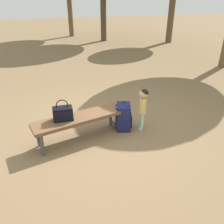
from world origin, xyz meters
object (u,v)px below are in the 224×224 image
child_standing (143,103)px  park_bench (79,119)px  backpack_large (123,115)px  handbag (63,113)px

child_standing → park_bench: bearing=-179.0°
park_bench → backpack_large: 0.86m
park_bench → handbag: bearing=-171.4°
park_bench → child_standing: (1.18, 0.02, 0.15)m
child_standing → backpack_large: 0.43m
handbag → child_standing: (1.44, 0.06, -0.04)m
park_bench → child_standing: 1.19m
park_bench → child_standing: child_standing is taller
handbag → child_standing: 1.44m
park_bench → handbag: 0.32m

